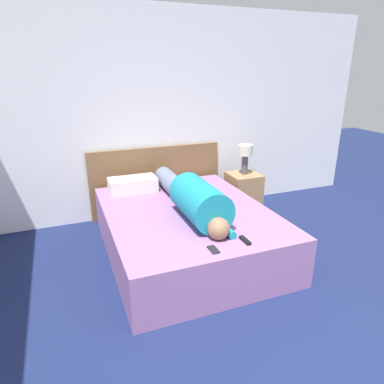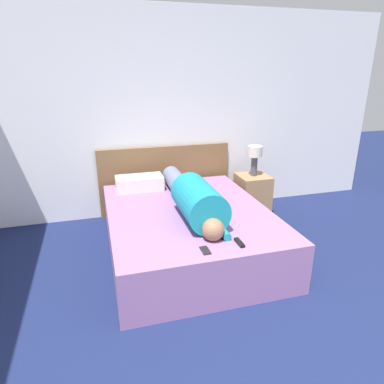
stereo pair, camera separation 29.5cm
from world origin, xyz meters
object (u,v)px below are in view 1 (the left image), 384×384
object	(u,v)px
nightstand	(243,193)
cell_phone	(213,250)
person_lying	(193,198)
tv_remote	(245,240)
bed	(187,231)
pillow_near_headboard	(133,185)
table_lamp	(245,154)

from	to	relation	value
nightstand	cell_phone	world-z (taller)	nightstand
nightstand	person_lying	bearing A→B (deg)	-141.93
person_lying	tv_remote	world-z (taller)	person_lying
person_lying	nightstand	bearing A→B (deg)	38.07
bed	cell_phone	distance (m)	0.91
bed	nightstand	size ratio (longest dim) A/B	3.80
nightstand	cell_phone	bearing A→B (deg)	-126.62
nightstand	person_lying	xyz separation A→B (m)	(-1.07, -0.84, 0.38)
pillow_near_headboard	bed	bearing A→B (deg)	-63.03
tv_remote	cell_phone	xyz separation A→B (m)	(-0.31, -0.04, -0.01)
table_lamp	tv_remote	world-z (taller)	table_lamp
person_lying	pillow_near_headboard	bearing A→B (deg)	115.84
bed	pillow_near_headboard	size ratio (longest dim) A/B	3.70
table_lamp	tv_remote	xyz separation A→B (m)	(-0.88, -1.57, -0.32)
cell_phone	nightstand	bearing A→B (deg)	53.38
bed	nightstand	world-z (taller)	nightstand
bed	nightstand	xyz separation A→B (m)	(1.10, 0.74, 0.03)
person_lying	pillow_near_headboard	distance (m)	0.98
nightstand	pillow_near_headboard	size ratio (longest dim) A/B	0.97
table_lamp	person_lying	size ratio (longest dim) A/B	0.23
nightstand	cell_phone	xyz separation A→B (m)	(-1.19, -1.61, 0.22)
table_lamp	cell_phone	world-z (taller)	table_lamp
bed	person_lying	world-z (taller)	person_lying
table_lamp	tv_remote	size ratio (longest dim) A/B	2.63
nightstand	table_lamp	world-z (taller)	table_lamp
bed	table_lamp	size ratio (longest dim) A/B	5.25
bed	table_lamp	distance (m)	1.45
nightstand	cell_phone	distance (m)	2.01
nightstand	tv_remote	distance (m)	1.82
nightstand	cell_phone	size ratio (longest dim) A/B	4.19
pillow_near_headboard	cell_phone	world-z (taller)	pillow_near_headboard
bed	cell_phone	size ratio (longest dim) A/B	15.93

